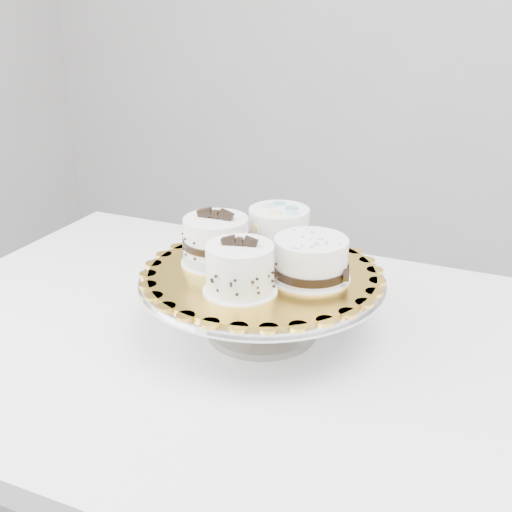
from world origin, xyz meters
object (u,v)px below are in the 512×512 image
at_px(cake_stand, 262,293).
at_px(cake_dots, 279,229).
at_px(cake_board, 262,273).
at_px(cake_ribbon, 311,260).
at_px(table, 256,372).
at_px(cake_swirl, 240,269).
at_px(cake_banded, 216,242).

distance_m(cake_stand, cake_dots, 0.13).
bearing_deg(cake_board, cake_ribbon, 4.47).
distance_m(table, cake_stand, 0.15).
distance_m(cake_board, cake_dots, 0.11).
xyz_separation_m(table, cake_ribbon, (0.09, 0.03, 0.22)).
bearing_deg(cake_board, cake_swirl, -91.66).
distance_m(table, cake_ribbon, 0.23).
xyz_separation_m(cake_stand, cake_banded, (-0.09, 0.00, 0.08)).
relative_size(cake_stand, cake_swirl, 3.24).
xyz_separation_m(cake_stand, cake_dots, (-0.01, 0.10, 0.08)).
xyz_separation_m(cake_swirl, cake_dots, (-0.01, 0.18, 0.00)).
xyz_separation_m(table, cake_board, (0.00, 0.02, 0.18)).
bearing_deg(cake_swirl, table, 75.55).
height_order(cake_board, cake_banded, cake_banded).
bearing_deg(table, cake_stand, 86.26).
height_order(cake_board, cake_ribbon, cake_ribbon).
height_order(table, cake_ribbon, cake_ribbon).
distance_m(cake_board, cake_banded, 0.10).
bearing_deg(cake_stand, cake_swirl, -91.66).
distance_m(table, cake_swirl, 0.23).
relative_size(table, cake_stand, 3.20).
bearing_deg(table, cake_dots, 93.70).
height_order(cake_stand, cake_board, cake_board).
relative_size(cake_board, cake_swirl, 2.99).
distance_m(table, cake_dots, 0.25).
bearing_deg(cake_board, cake_stand, 104.04).
height_order(table, cake_banded, cake_banded).
xyz_separation_m(cake_board, cake_ribbon, (0.08, 0.01, 0.03)).
relative_size(cake_swirl, cake_banded, 1.04).
distance_m(cake_swirl, cake_banded, 0.12).
distance_m(cake_banded, cake_ribbon, 0.17).
bearing_deg(cake_banded, cake_stand, -5.01).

